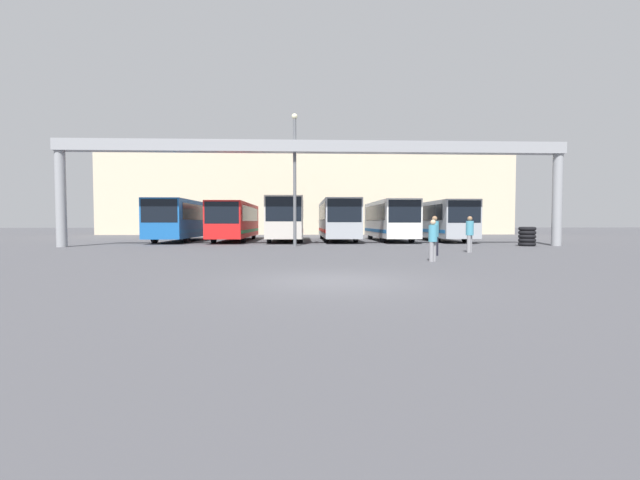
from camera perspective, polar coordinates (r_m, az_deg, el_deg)
name	(u,v)px	position (r m, az deg, el deg)	size (l,w,h in m)	color
ground_plane	(334,281)	(10.97, 1.84, -5.48)	(200.00, 200.00, 0.00)	#47474C
building_backdrop	(308,193)	(56.41, -1.60, 6.26)	(49.52, 12.00, 10.54)	beige
overhead_gantry	(315,157)	(26.55, -0.66, 11.01)	(31.04, 0.80, 6.44)	gray
bus_slot_0	(182,218)	(35.13, -17.88, 2.79)	(2.61, 10.88, 3.12)	#1959A5
bus_slot_1	(235,219)	(34.64, -11.21, 2.72)	(2.48, 11.63, 2.95)	red
bus_slot_2	(286,217)	(33.59, -4.51, 3.08)	(2.62, 10.30, 3.29)	beige
bus_slot_3	(337,218)	(34.49, 2.31, 2.96)	(2.53, 11.91, 3.16)	#999EA5
bus_slot_4	(389,218)	(34.25, 9.23, 2.86)	(2.45, 10.24, 3.10)	silver
bus_slot_5	(437,219)	(35.92, 15.39, 2.76)	(2.48, 11.56, 3.07)	#999EA5
pedestrian_mid_left	(434,235)	(19.72, 15.01, 0.70)	(0.37, 0.37, 1.77)	black
pedestrian_near_center	(433,239)	(16.77, 14.81, 0.09)	(0.33, 0.33, 1.59)	gray
pedestrian_near_left	(470,233)	(22.31, 19.33, 0.85)	(0.37, 0.37, 1.79)	gray
tire_stack	(527,236)	(29.71, 25.89, 0.43)	(1.04, 1.04, 1.20)	black
lamp_post	(295,174)	(26.55, -3.39, 8.72)	(0.36, 0.36, 8.12)	#595B60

